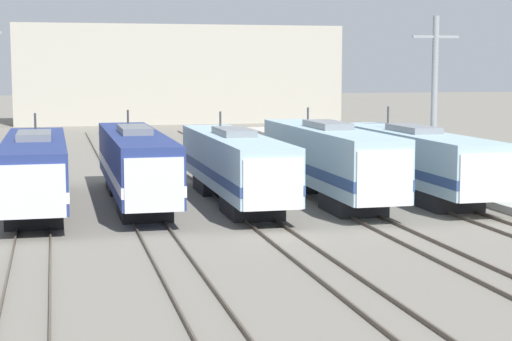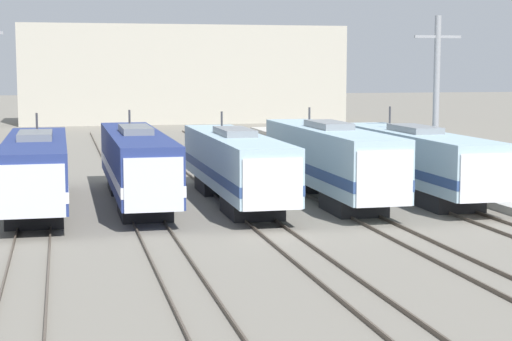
# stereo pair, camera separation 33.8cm
# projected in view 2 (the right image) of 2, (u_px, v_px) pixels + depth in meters

# --- Properties ---
(ground_plane) EXTENTS (400.00, 400.00, 0.00)m
(ground_plane) POSITION_uv_depth(u_px,v_px,m) (271.00, 231.00, 37.98)
(ground_plane) COLOR slate
(rail_pair_far_left) EXTENTS (1.50, 120.00, 0.15)m
(rail_pair_far_left) POSITION_uv_depth(u_px,v_px,m) (32.00, 239.00, 35.70)
(rail_pair_far_left) COLOR #4C4238
(rail_pair_far_left) RESTS_ON ground_plane
(rail_pair_center_left) EXTENTS (1.51, 120.00, 0.15)m
(rail_pair_center_left) POSITION_uv_depth(u_px,v_px,m) (156.00, 234.00, 36.84)
(rail_pair_center_left) COLOR #4C4238
(rail_pair_center_left) RESTS_ON ground_plane
(rail_pair_center) EXTENTS (1.51, 120.00, 0.15)m
(rail_pair_center) POSITION_uv_depth(u_px,v_px,m) (271.00, 229.00, 37.97)
(rail_pair_center) COLOR #4C4238
(rail_pair_center) RESTS_ON ground_plane
(rail_pair_center_right) EXTENTS (1.51, 120.00, 0.15)m
(rail_pair_center_right) POSITION_uv_depth(u_px,v_px,m) (380.00, 224.00, 39.11)
(rail_pair_center_right) COLOR #4C4238
(rail_pair_center_right) RESTS_ON ground_plane
(rail_pair_far_right) EXTENTS (1.50, 120.00, 0.15)m
(rail_pair_far_right) POSITION_uv_depth(u_px,v_px,m) (483.00, 220.00, 40.25)
(rail_pair_far_right) COLOR #4C4238
(rail_pair_far_right) RESTS_ON ground_plane
(locomotive_far_left) EXTENTS (3.09, 16.72, 4.74)m
(locomotive_far_left) POSITION_uv_depth(u_px,v_px,m) (36.00, 171.00, 43.02)
(locomotive_far_left) COLOR black
(locomotive_far_left) RESTS_ON ground_plane
(locomotive_center_left) EXTENTS (2.85, 17.85, 4.80)m
(locomotive_center_left) POSITION_uv_depth(u_px,v_px,m) (137.00, 164.00, 45.13)
(locomotive_center_left) COLOR black
(locomotive_center_left) RESTS_ON ground_plane
(locomotive_center) EXTENTS (2.99, 16.91, 4.71)m
(locomotive_center) POSITION_uv_depth(u_px,v_px,m) (237.00, 165.00, 45.15)
(locomotive_center) COLOR #232326
(locomotive_center) RESTS_ON ground_plane
(locomotive_center_right) EXTENTS (2.96, 16.75, 4.91)m
(locomotive_center_right) POSITION_uv_depth(u_px,v_px,m) (331.00, 161.00, 46.05)
(locomotive_center_right) COLOR #232326
(locomotive_center_right) RESTS_ON ground_plane
(locomotive_far_right) EXTENTS (3.09, 17.11, 4.89)m
(locomotive_far_right) POSITION_uv_depth(u_px,v_px,m) (418.00, 161.00, 47.43)
(locomotive_far_right) COLOR #232326
(locomotive_far_right) RESTS_ON ground_plane
(catenary_tower_right) EXTENTS (2.92, 0.38, 10.25)m
(catenary_tower_right) POSITION_uv_depth(u_px,v_px,m) (436.00, 100.00, 50.91)
(catenary_tower_right) COLOR gray
(catenary_tower_right) RESTS_ON ground_plane
(depot_building) EXTENTS (42.20, 9.29, 12.70)m
(depot_building) POSITION_uv_depth(u_px,v_px,m) (184.00, 74.00, 113.06)
(depot_building) COLOR #B2AD9E
(depot_building) RESTS_ON ground_plane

